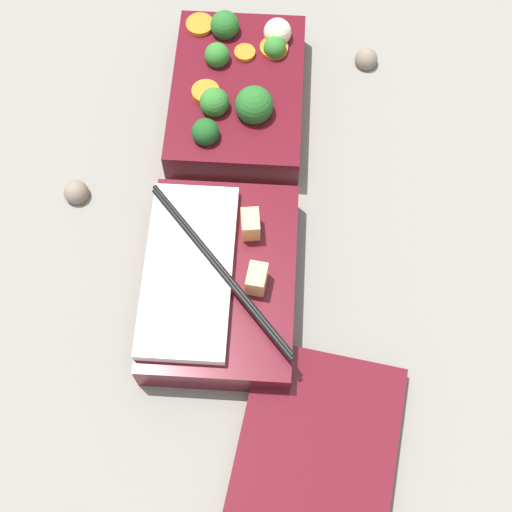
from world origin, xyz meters
TOP-DOWN VIEW (x-y plane):
  - ground_plane at (0.00, 0.00)m, footprint 3.00×3.00m
  - bento_tray_vegetable at (-0.13, 0.00)m, footprint 0.21×0.15m
  - bento_tray_rice at (0.11, -0.00)m, footprint 0.21×0.16m
  - bento_lid at (0.28, 0.10)m, footprint 0.23×0.18m
  - pebble_1 at (-0.21, 0.15)m, footprint 0.03×0.03m
  - pebble_2 at (-0.00, -0.17)m, footprint 0.03×0.03m

SIDE VIEW (x-z plane):
  - ground_plane at x=0.00m, z-range 0.00..0.00m
  - pebble_1 at x=-0.21m, z-range -0.01..0.02m
  - pebble_2 at x=0.00m, z-range -0.01..0.02m
  - bento_lid at x=0.28m, z-range 0.00..0.02m
  - bento_tray_rice at x=0.11m, z-range -0.01..0.06m
  - bento_tray_vegetable at x=-0.13m, z-range -0.01..0.07m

